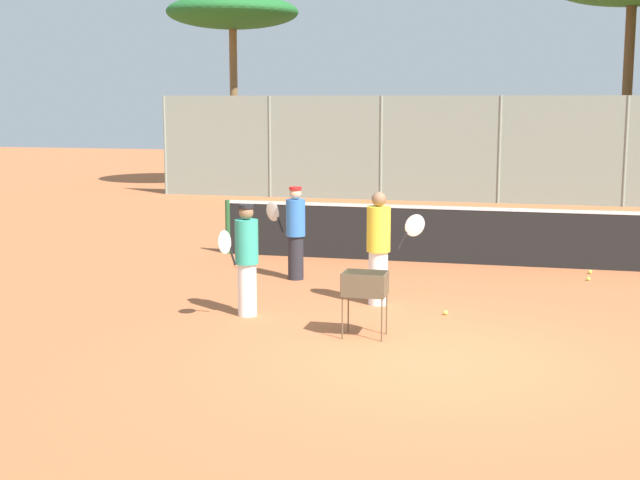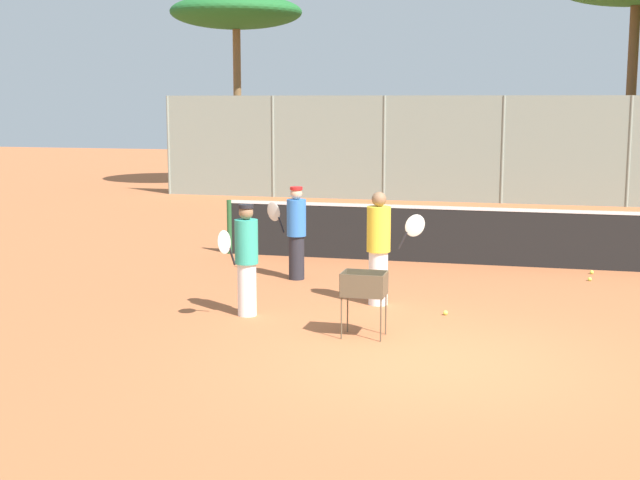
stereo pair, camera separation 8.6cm
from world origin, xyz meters
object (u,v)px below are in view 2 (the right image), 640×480
player_white_outfit (246,258)px  ball_cart (364,290)px  player_red_cap (296,231)px  player_yellow_shirt (379,247)px  tennis_net (474,235)px

player_white_outfit → ball_cart: (1.84, -0.71, -0.20)m
player_red_cap → ball_cart: 3.85m
player_yellow_shirt → ball_cart: 1.87m
tennis_net → ball_cart: 5.55m
player_yellow_shirt → player_white_outfit: bearing=-160.2°
player_yellow_shirt → player_red_cap: bearing=124.3°
tennis_net → player_yellow_shirt: bearing=-106.8°
tennis_net → ball_cart: size_ratio=11.34×
player_red_cap → ball_cart: bearing=143.7°
player_red_cap → player_yellow_shirt: 2.29m
player_white_outfit → player_red_cap: size_ratio=1.00×
tennis_net → player_red_cap: bearing=-143.1°
player_yellow_shirt → ball_cart: (0.15, -1.85, -0.25)m
ball_cart → player_white_outfit: bearing=158.9°
player_white_outfit → player_yellow_shirt: bearing=140.0°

